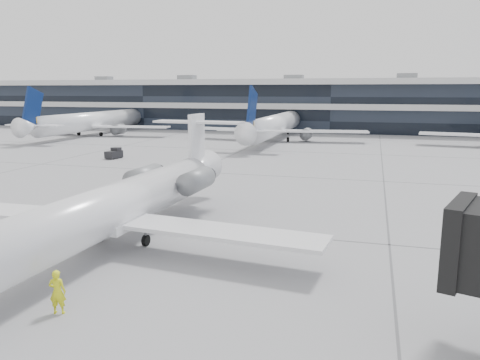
% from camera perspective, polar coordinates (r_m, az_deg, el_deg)
% --- Properties ---
extents(ground, '(220.00, 220.00, 0.00)m').
position_cam_1_polar(ground, '(30.13, -1.71, -6.22)').
color(ground, gray).
rests_on(ground, ground).
extents(terminal, '(170.00, 22.00, 10.00)m').
position_cam_1_polar(terminal, '(109.84, 11.48, 8.67)').
color(terminal, black).
rests_on(terminal, ground).
extents(bg_jet_left, '(32.00, 40.00, 9.60)m').
position_cam_1_polar(bg_jet_left, '(98.81, -17.19, 5.27)').
color(bg_jet_left, white).
rests_on(bg_jet_left, ground).
extents(bg_jet_center, '(32.00, 40.00, 9.60)m').
position_cam_1_polar(bg_jet_center, '(84.58, 4.43, 4.85)').
color(bg_jet_center, white).
rests_on(bg_jet_center, ground).
extents(regional_jet, '(24.43, 30.44, 7.03)m').
position_cam_1_polar(regional_jet, '(27.07, -15.56, -3.33)').
color(regional_jet, white).
rests_on(regional_jet, ground).
extents(ramp_worker, '(0.77, 0.60, 1.85)m').
position_cam_1_polar(ramp_worker, '(20.60, -21.37, -12.57)').
color(ramp_worker, yellow).
rests_on(ramp_worker, ground).
extents(traffic_cone, '(0.43, 0.43, 0.55)m').
position_cam_1_polar(traffic_cone, '(41.98, -6.19, -1.00)').
color(traffic_cone, orange).
rests_on(traffic_cone, ground).
extents(far_tug, '(1.65, 2.41, 1.42)m').
position_cam_1_polar(far_tug, '(63.82, -15.09, 3.12)').
color(far_tug, black).
rests_on(far_tug, ground).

